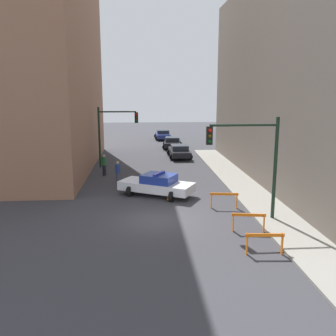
% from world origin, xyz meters
% --- Properties ---
extents(ground_plane, '(120.00, 120.00, 0.00)m').
position_xyz_m(ground_plane, '(0.00, 0.00, 0.00)').
color(ground_plane, '#38383D').
extents(sidewalk_right, '(2.40, 44.00, 0.12)m').
position_xyz_m(sidewalk_right, '(6.20, 0.00, 0.06)').
color(sidewalk_right, gray).
rests_on(sidewalk_right, ground_plane).
extents(traffic_light_near, '(3.64, 0.35, 5.20)m').
position_xyz_m(traffic_light_near, '(4.73, -0.42, 3.53)').
color(traffic_light_near, black).
rests_on(traffic_light_near, sidewalk_right).
extents(traffic_light_far, '(3.44, 0.35, 5.20)m').
position_xyz_m(traffic_light_far, '(-3.30, 13.86, 3.40)').
color(traffic_light_far, black).
rests_on(traffic_light_far, ground_plane).
extents(police_car, '(5.01, 3.87, 1.52)m').
position_xyz_m(police_car, '(0.13, 4.56, 0.72)').
color(police_car, white).
rests_on(police_car, ground_plane).
extents(parked_car_near, '(2.33, 4.33, 1.31)m').
position_xyz_m(parked_car_near, '(2.95, 17.96, 0.67)').
color(parked_car_near, black).
rests_on(parked_car_near, ground_plane).
extents(parked_car_mid, '(2.52, 4.44, 1.31)m').
position_xyz_m(parked_car_mid, '(2.79, 24.28, 0.67)').
color(parked_car_mid, black).
rests_on(parked_car_mid, ground_plane).
extents(parked_car_far, '(2.32, 4.33, 1.31)m').
position_xyz_m(parked_car_far, '(2.16, 32.23, 0.67)').
color(parked_car_far, navy).
rests_on(parked_car_far, ground_plane).
extents(pedestrian_crossing, '(0.41, 0.41, 1.66)m').
position_xyz_m(pedestrian_crossing, '(-2.53, 7.79, 0.86)').
color(pedestrian_crossing, '#474C66').
rests_on(pedestrian_crossing, ground_plane).
extents(pedestrian_corner, '(0.51, 0.51, 1.66)m').
position_xyz_m(pedestrian_corner, '(-3.76, 10.65, 0.86)').
color(pedestrian_corner, black).
rests_on(pedestrian_corner, ground_plane).
extents(barrier_front, '(1.60, 0.26, 0.90)m').
position_xyz_m(barrier_front, '(4.12, -4.48, 0.62)').
color(barrier_front, orange).
rests_on(barrier_front, ground_plane).
extents(barrier_mid, '(1.59, 0.38, 0.90)m').
position_xyz_m(barrier_mid, '(4.18, -1.98, 0.62)').
color(barrier_mid, orange).
rests_on(barrier_mid, ground_plane).
extents(barrier_back, '(1.59, 0.36, 0.90)m').
position_xyz_m(barrier_back, '(3.82, 1.68, 0.62)').
color(barrier_back, orange).
rests_on(barrier_back, ground_plane).
extents(traffic_cone, '(0.36, 0.36, 0.66)m').
position_xyz_m(traffic_cone, '(0.81, 3.41, 0.32)').
color(traffic_cone, black).
rests_on(traffic_cone, ground_plane).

